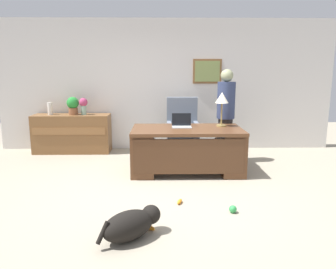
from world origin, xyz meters
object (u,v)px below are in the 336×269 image
Objects in this scene: laptop at (182,124)px; dog_toy_plush at (180,202)px; credenza at (72,133)px; person_standing at (226,115)px; potted_plant at (73,105)px; desk_lamp at (222,100)px; dog_lying at (131,224)px; desk at (187,148)px; vase_with_flowers at (83,105)px; dog_toy_ball at (233,209)px; vase_empty at (50,109)px; dog_toy_bone at (149,227)px; armchair at (182,131)px.

dog_toy_plush is at bearing -94.16° from laptop.
credenza is 3.12m from person_standing.
desk_lamp is at bearing -22.36° from potted_plant.
potted_plant reaches higher than dog_lying.
vase_with_flowers is at bearing 145.59° from desk.
dog_lying reaches higher than dog_toy_ball.
vase_empty is (-3.26, 1.15, -0.28)m from desk_lamp.
dog_lying is 4.44× the size of dog_toy_plush.
dog_toy_bone is (-0.98, -0.39, -0.02)m from dog_toy_ball.
credenza is 0.91× the size of person_standing.
vase_with_flowers reaches higher than dog_toy_plush.
person_standing reaches higher than armchair.
desk_lamp is 6.29× the size of dog_toy_ball.
dog_toy_plush is (1.80, -2.69, -0.96)m from vase_with_flowers.
person_standing is 3.49m from vase_empty.
laptop is at bearing 85.84° from dog_toy_plush.
dog_toy_bone is (1.70, -3.36, -0.36)m from credenza.
desk_lamp reaches higher than vase_empty.
dog_toy_bone is (-1.15, -2.21, -1.15)m from desk_lamp.
potted_plant is at bearing 131.53° from dog_toy_ball.
laptop is at bearing -32.51° from vase_with_flowers.
potted_plant is (-2.21, 1.37, 0.58)m from desk.
armchair is 4.54× the size of vase_empty.
desk is 5.35× the size of vase_with_flowers.
potted_plant reaches higher than credenza.
vase_with_flowers reaches higher than vase_empty.
desk is 2.66m from potted_plant.
credenza is at bearing -179.69° from vase_with_flowers.
desk reaches higher than dog_toy_plush.
person_standing reaches higher than vase_empty.
potted_plant is 3.87m from dog_toy_bone.
person_standing is at bearing 69.59° from desk_lamp.
dog_lying is at bearing -105.27° from laptop.
credenza is 0.59m from potted_plant.
armchair is 2.70m from vase_empty.
person_standing reaches higher than dog_toy_bone.
dog_toy_bone is (-0.47, -2.14, -0.76)m from laptop.
dog_lying is 1.89× the size of vase_with_flowers.
credenza is 1.34× the size of armchair.
desk is 1.07× the size of person_standing.
credenza reaches higher than dog_toy_bone.
armchair reaches higher than dog_lying.
dog_toy_ball is (1.15, 0.59, -0.11)m from dog_lying.
dog_toy_bone is (1.44, -3.36, -0.96)m from vase_with_flowers.
desk is 0.42m from laptop.
armchair is at bearing 85.73° from dog_toy_plush.
armchair is at bearing 90.85° from desk.
laptop reaches higher than dog_lying.
vase_empty reaches higher than dog_toy_plush.
person_standing is 0.95m from laptop.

